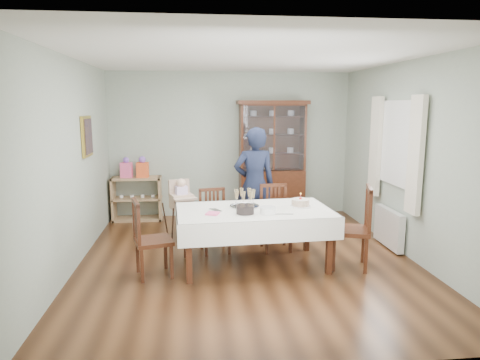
{
  "coord_description": "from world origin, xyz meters",
  "views": [
    {
      "loc": [
        -0.71,
        -5.54,
        2.1
      ],
      "look_at": [
        -0.07,
        0.2,
        1.08
      ],
      "focal_mm": 32.0,
      "sensor_mm": 36.0,
      "label": 1
    }
  ],
  "objects": [
    {
      "name": "gift_bag_pink",
      "position": [
        -1.91,
        2.26,
        0.96
      ],
      "size": [
        0.22,
        0.15,
        0.37
      ],
      "color": "#FA5C94",
      "rests_on": "sideboard"
    },
    {
      "name": "curtain_right",
      "position": [
        2.16,
        0.92,
        1.45
      ],
      "size": [
        0.07,
        0.3,
        1.55
      ],
      "primitive_type": "cube",
      "color": "silver",
      "rests_on": "room_shell"
    },
    {
      "name": "chair_end_left",
      "position": [
        -1.23,
        -0.42,
        0.29
      ],
      "size": [
        0.53,
        0.53,
        0.97
      ],
      "rotation": [
        0.0,
        0.0,
        1.84
      ],
      "color": "#441F11",
      "rests_on": "floor"
    },
    {
      "name": "cake_knife",
      "position": [
        0.39,
        -0.51,
        0.77
      ],
      "size": [
        0.25,
        0.06,
        0.01
      ],
      "primitive_type": "cube",
      "rotation": [
        0.0,
        0.0,
        -0.13
      ],
      "color": "silver",
      "rests_on": "dining_table"
    },
    {
      "name": "gift_bag_orange",
      "position": [
        -1.63,
        2.26,
        0.97
      ],
      "size": [
        0.22,
        0.16,
        0.38
      ],
      "color": "#FA5B27",
      "rests_on": "sideboard"
    },
    {
      "name": "cutlery",
      "position": [
        -0.48,
        -0.21,
        0.77
      ],
      "size": [
        0.18,
        0.21,
        0.01
      ],
      "primitive_type": null,
      "rotation": [
        0.0,
        0.0,
        0.45
      ],
      "color": "silver",
      "rests_on": "dining_table"
    },
    {
      "name": "radiator",
      "position": [
        2.16,
        0.3,
        0.3
      ],
      "size": [
        0.1,
        0.8,
        0.55
      ],
      "primitive_type": "cube",
      "color": "white",
      "rests_on": "floor"
    },
    {
      "name": "sideboard",
      "position": [
        -1.75,
        2.28,
        0.4
      ],
      "size": [
        0.9,
        0.38,
        0.8
      ],
      "color": "tan",
      "rests_on": "floor"
    },
    {
      "name": "floor",
      "position": [
        0.0,
        0.0,
        0.0
      ],
      "size": [
        5.0,
        5.0,
        0.0
      ],
      "primitive_type": "plane",
      "color": "#593319",
      "rests_on": "ground"
    },
    {
      "name": "chair_far_left",
      "position": [
        -0.42,
        0.4,
        0.27
      ],
      "size": [
        0.47,
        0.47,
        0.9
      ],
      "rotation": [
        0.0,
        0.0,
        0.18
      ],
      "color": "#441F11",
      "rests_on": "floor"
    },
    {
      "name": "curtain_left",
      "position": [
        2.16,
        -0.32,
        1.45
      ],
      "size": [
        0.07,
        0.3,
        1.55
      ],
      "primitive_type": "cube",
      "color": "silver",
      "rests_on": "room_shell"
    },
    {
      "name": "window",
      "position": [
        2.22,
        0.3,
        1.55
      ],
      "size": [
        0.04,
        1.02,
        1.22
      ],
      "primitive_type": "cube",
      "color": "white",
      "rests_on": "room_shell"
    },
    {
      "name": "chair_far_right",
      "position": [
        0.47,
        0.39,
        0.28
      ],
      "size": [
        0.44,
        0.44,
        0.94
      ],
      "rotation": [
        0.0,
        0.0,
        0.05
      ],
      "color": "#441F11",
      "rests_on": "floor"
    },
    {
      "name": "birthday_cake",
      "position": [
        0.7,
        -0.12,
        0.81
      ],
      "size": [
        0.27,
        0.27,
        0.19
      ],
      "color": "white",
      "rests_on": "dining_table"
    },
    {
      "name": "high_chair",
      "position": [
        -0.9,
        0.95,
        0.39
      ],
      "size": [
        0.55,
        0.55,
        0.99
      ],
      "rotation": [
        0.0,
        0.0,
        0.31
      ],
      "color": "black",
      "rests_on": "floor"
    },
    {
      "name": "dining_table",
      "position": [
        0.06,
        -0.21,
        0.38
      ],
      "size": [
        2.06,
        1.26,
        0.76
      ],
      "rotation": [
        0.0,
        0.0,
        0.05
      ],
      "color": "#441F11",
      "rests_on": "floor"
    },
    {
      "name": "plate_stack_white",
      "position": [
        0.2,
        -0.45,
        0.8
      ],
      "size": [
        0.23,
        0.23,
        0.09
      ],
      "primitive_type": "cylinder",
      "rotation": [
        0.0,
        0.0,
        0.17
      ],
      "color": "white",
      "rests_on": "dining_table"
    },
    {
      "name": "room_shell",
      "position": [
        0.0,
        0.53,
        1.7
      ],
      "size": [
        5.0,
        5.0,
        5.0
      ],
      "color": "#9EAA99",
      "rests_on": "floor"
    },
    {
      "name": "picture_frame",
      "position": [
        -2.22,
        0.8,
        1.65
      ],
      "size": [
        0.04,
        0.48,
        0.58
      ],
      "primitive_type": "cube",
      "color": "gold",
      "rests_on": "room_shell"
    },
    {
      "name": "china_cabinet",
      "position": [
        0.75,
        2.26,
        1.12
      ],
      "size": [
        1.3,
        0.48,
        2.18
      ],
      "color": "#441F11",
      "rests_on": "floor"
    },
    {
      "name": "napkin_stack",
      "position": [
        -0.48,
        -0.4,
        0.77
      ],
      "size": [
        0.19,
        0.19,
        0.02
      ],
      "primitive_type": "cube",
      "rotation": [
        0.0,
        0.0,
        -0.37
      ],
      "color": "#FA5C94",
      "rests_on": "dining_table"
    },
    {
      "name": "champagne_tray",
      "position": [
        -0.05,
        -0.07,
        0.83
      ],
      "size": [
        0.39,
        0.39,
        0.24
      ],
      "color": "silver",
      "rests_on": "dining_table"
    },
    {
      "name": "plate_stack_dark",
      "position": [
        -0.08,
        -0.41,
        0.81
      ],
      "size": [
        0.28,
        0.28,
        0.11
      ],
      "primitive_type": "cylinder",
      "rotation": [
        0.0,
        0.0,
        0.3
      ],
      "color": "black",
      "rests_on": "dining_table"
    },
    {
      "name": "woman",
      "position": [
        0.23,
        0.9,
        0.88
      ],
      "size": [
        0.67,
        0.47,
        1.77
      ],
      "primitive_type": "imported",
      "rotation": [
        0.0,
        0.0,
        3.22
      ],
      "color": "black",
      "rests_on": "floor"
    },
    {
      "name": "chair_end_right",
      "position": [
        1.31,
        -0.4,
        0.32
      ],
      "size": [
        0.6,
        0.6,
        1.07
      ],
      "rotation": [
        0.0,
        0.0,
        -1.88
      ],
      "color": "#441F11",
      "rests_on": "floor"
    }
  ]
}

